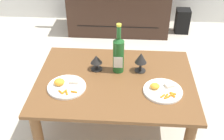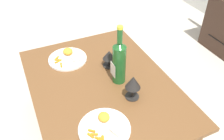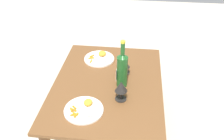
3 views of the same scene
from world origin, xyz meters
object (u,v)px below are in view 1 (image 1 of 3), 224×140
Objects in this scene: goblet_left at (96,60)px; dinner_plate_left at (66,86)px; goblet_right at (141,59)px; dinner_plate_right at (162,90)px; floor_speaker at (182,21)px; dining_table at (115,87)px; tv_stand at (119,10)px; wine_bottle at (119,53)px.

goblet_left reaches higher than dinner_plate_left.
dinner_plate_right is at bearing -58.22° from goblet_right.
dinner_plate_left is (-1.06, -1.75, 0.30)m from floor_speaker.
dining_table is 0.36m from dinner_plate_left.
goblet_right is at bearing 121.78° from dinner_plate_right.
dinner_plate_right is (0.37, -1.76, 0.18)m from tv_stand.
goblet_right is (0.18, 0.12, 0.17)m from dining_table.
wine_bottle is 0.18m from goblet_left.
dinner_plate_left is (-0.33, -0.12, 0.08)m from dining_table.
dining_table is 1.81m from floor_speaker.
wine_bottle reaches higher than goblet_right.
dinner_plate_right is (0.30, -0.22, -0.14)m from wine_bottle.
goblet_left reaches higher than tv_stand.
dinner_plate_left is at bearing 179.92° from dinner_plate_right.
dinner_plate_left is at bearing -99.02° from tv_stand.
tv_stand is 1.57m from wine_bottle.
tv_stand is 4.54× the size of dinner_plate_left.
goblet_left reaches higher than floor_speaker.
wine_bottle reaches higher than tv_stand.
goblet_right is (0.32, 0.00, 0.03)m from goblet_left.
goblet_right reaches higher than dining_table.
dining_table is at bearing -112.80° from floor_speaker.
wine_bottle is (0.06, -1.53, 0.31)m from tv_stand.
goblet_right is (-0.56, -1.52, 0.39)m from floor_speaker.
tv_stand is at bearing 91.68° from dining_table.
dinner_plate_left reaches higher than dinner_plate_right.
dining_table is 3.75× the size of floor_speaker.
goblet_right reaches higher than goblet_left.
tv_stand is 1.55m from goblet_left.
floor_speaker is 1.96× the size of goblet_right.
dinner_plate_left is (-0.18, -0.23, -0.07)m from goblet_left.
dinner_plate_right is (-0.42, -1.75, 0.30)m from floor_speaker.
goblet_left is (-0.10, -1.53, 0.24)m from tv_stand.
wine_bottle is at bearing -2.56° from goblet_left.
goblet_left is (-0.16, 0.01, -0.07)m from wine_bottle.
goblet_left is 0.32m from goblet_right.
dinner_plate_left reaches higher than dining_table.
wine_bottle is 0.40m from dinner_plate_right.
tv_stand is at bearing 101.85° from dinner_plate_right.
goblet_left is at bearing 51.65° from dinner_plate_left.
dinner_plate_left is at bearing -128.35° from goblet_left.
floor_speaker is at bearing 76.66° from dinner_plate_right.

